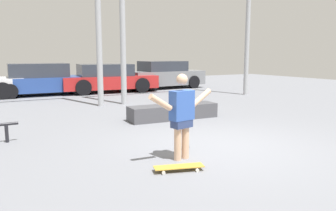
{
  "coord_description": "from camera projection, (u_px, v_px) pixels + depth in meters",
  "views": [
    {
      "loc": [
        -3.97,
        -4.88,
        1.76
      ],
      "look_at": [
        -0.44,
        1.33,
        0.66
      ],
      "focal_mm": 35.0,
      "sensor_mm": 36.0,
      "label": 1
    }
  ],
  "objects": [
    {
      "name": "parked_car_blue",
      "position": [
        42.0,
        80.0,
        14.49
      ],
      "size": [
        4.49,
        2.07,
        1.39
      ],
      "rotation": [
        0.0,
        0.0,
        -0.04
      ],
      "color": "#284793",
      "rests_on": "ground_plane"
    },
    {
      "name": "skateboarder",
      "position": [
        182.0,
        113.0,
        5.48
      ],
      "size": [
        1.33,
        0.31,
        1.46
      ],
      "rotation": [
        0.0,
        0.0,
        0.16
      ],
      "color": "#DBAD89",
      "rests_on": "ground_plane"
    },
    {
      "name": "skateboard",
      "position": [
        179.0,
        167.0,
        5.02
      ],
      "size": [
        0.8,
        0.42,
        0.08
      ],
      "rotation": [
        0.0,
        0.0,
        -0.29
      ],
      "color": "gold",
      "rests_on": "ground_plane"
    },
    {
      "name": "parked_car_grey",
      "position": [
        165.0,
        75.0,
        17.46
      ],
      "size": [
        4.12,
        2.01,
        1.44
      ],
      "rotation": [
        0.0,
        0.0,
        0.03
      ],
      "color": "slate",
      "rests_on": "ground_plane"
    },
    {
      "name": "parked_car_red",
      "position": [
        108.0,
        78.0,
        15.62
      ],
      "size": [
        4.56,
        2.36,
        1.34
      ],
      "rotation": [
        0.0,
        0.0,
        -0.1
      ],
      "color": "red",
      "rests_on": "ground_plane"
    },
    {
      "name": "ground_plane",
      "position": [
        221.0,
        146.0,
        6.4
      ],
      "size": [
        36.0,
        36.0,
        0.0
      ],
      "primitive_type": "plane",
      "color": "slate"
    },
    {
      "name": "grind_box",
      "position": [
        173.0,
        112.0,
        9.07
      ],
      "size": [
        2.55,
        0.79,
        0.4
      ],
      "primitive_type": "cube",
      "rotation": [
        0.0,
        0.0,
        -0.06
      ],
      "color": "#47474C",
      "rests_on": "ground_plane"
    }
  ]
}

